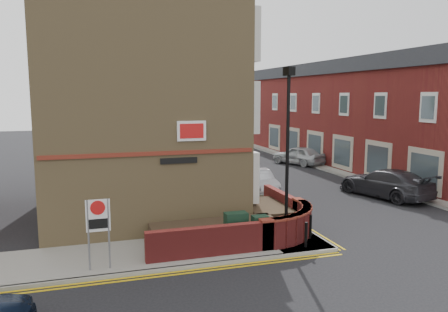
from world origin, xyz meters
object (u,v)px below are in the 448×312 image
zone_sign (98,221)px  silver_car_near (259,181)px  lamppost (287,154)px  utility_cabinet_large (236,229)px

zone_sign → silver_car_near: 12.92m
silver_car_near → lamppost: bearing=-102.3°
lamppost → utility_cabinet_large: bearing=177.0°
zone_sign → silver_car_near: bearing=46.0°
utility_cabinet_large → silver_car_near: size_ratio=0.32×
lamppost → zone_sign: (-6.60, -0.70, -1.70)m
lamppost → silver_car_near: 9.29m
zone_sign → silver_car_near: (8.94, 9.27, -1.02)m
silver_car_near → zone_sign: bearing=-131.0°
utility_cabinet_large → zone_sign: 4.86m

